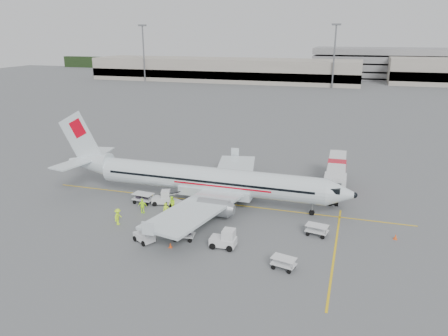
% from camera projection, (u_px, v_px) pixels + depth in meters
% --- Properties ---
extents(ground, '(360.00, 360.00, 0.00)m').
position_uv_depth(ground, '(219.00, 203.00, 52.10)').
color(ground, '#56595B').
extents(stripe_lead, '(44.00, 0.20, 0.01)m').
position_uv_depth(stripe_lead, '(219.00, 203.00, 52.10)').
color(stripe_lead, yellow).
rests_on(stripe_lead, ground).
extents(stripe_cross, '(0.20, 20.00, 0.01)m').
position_uv_depth(stripe_cross, '(335.00, 250.00, 40.85)').
color(stripe_cross, yellow).
rests_on(stripe_cross, ground).
extents(terminal_west, '(110.00, 22.00, 9.00)m').
position_uv_depth(terminal_west, '(223.00, 70.00, 180.56)').
color(terminal_west, gray).
rests_on(terminal_west, ground).
extents(parking_garage, '(62.00, 24.00, 14.00)m').
position_uv_depth(parking_garage, '(387.00, 62.00, 188.77)').
color(parking_garage, slate).
rests_on(parking_garage, ground).
extents(treeline, '(300.00, 3.00, 6.00)m').
position_uv_depth(treeline, '(330.00, 68.00, 210.71)').
color(treeline, black).
rests_on(treeline, ground).
extents(mast_west, '(3.20, 1.20, 22.00)m').
position_uv_depth(mast_west, '(144.00, 54.00, 176.17)').
color(mast_west, slate).
rests_on(mast_west, ground).
extents(mast_center, '(3.20, 1.20, 22.00)m').
position_uv_depth(mast_center, '(334.00, 57.00, 154.95)').
color(mast_center, slate).
rests_on(mast_center, ground).
extents(aircraft, '(36.15, 28.52, 9.86)m').
position_uv_depth(aircraft, '(209.00, 163.00, 50.78)').
color(aircraft, silver).
rests_on(aircraft, ground).
extents(jet_bridge, '(3.22, 15.11, 3.95)m').
position_uv_depth(jet_bridge, '(336.00, 176.00, 55.75)').
color(jet_bridge, silver).
rests_on(jet_bridge, ground).
extents(belt_loader, '(4.64, 3.27, 2.36)m').
position_uv_depth(belt_loader, '(169.00, 195.00, 51.52)').
color(belt_loader, silver).
rests_on(belt_loader, ground).
extents(tug_fore, '(2.43, 1.40, 1.88)m').
position_uv_depth(tug_fore, '(223.00, 238.00, 41.18)').
color(tug_fore, silver).
rests_on(tug_fore, ground).
extents(tug_mid, '(2.45, 2.09, 1.64)m').
position_uv_depth(tug_mid, '(144.00, 234.00, 42.30)').
color(tug_mid, silver).
rests_on(tug_mid, ground).
extents(tug_aft, '(2.50, 1.88, 1.72)m').
position_uv_depth(tug_aft, '(162.00, 197.00, 51.52)').
color(tug_aft, silver).
rests_on(tug_aft, ground).
extents(cart_loaded_a, '(2.35, 1.61, 1.13)m').
position_uv_depth(cart_loaded_a, '(183.00, 234.00, 42.81)').
color(cart_loaded_a, silver).
rests_on(cart_loaded_a, ground).
extents(cart_loaded_b, '(2.52, 1.65, 1.25)m').
position_uv_depth(cart_loaded_b, '(143.00, 198.00, 51.89)').
color(cart_loaded_b, silver).
rests_on(cart_loaded_b, ground).
extents(cart_empty_a, '(2.28, 1.65, 1.08)m').
position_uv_depth(cart_empty_a, '(284.00, 263.00, 37.51)').
color(cart_empty_a, silver).
rests_on(cart_empty_a, ground).
extents(cart_empty_b, '(2.36, 1.64, 1.13)m').
position_uv_depth(cart_empty_b, '(317.00, 230.00, 43.69)').
color(cart_empty_b, silver).
rests_on(cart_empty_b, ground).
extents(cone_nose, '(0.35, 0.35, 0.57)m').
position_uv_depth(cone_nose, '(395.00, 237.00, 42.96)').
color(cone_nose, '#EF4F16').
rests_on(cone_nose, ground).
extents(cone_port, '(0.32, 0.32, 0.53)m').
position_uv_depth(cone_port, '(230.00, 159.00, 69.20)').
color(cone_port, '#EF4F16').
rests_on(cone_port, ground).
extents(cone_stbd, '(0.32, 0.32, 0.53)m').
position_uv_depth(cone_stbd, '(170.00, 245.00, 41.30)').
color(cone_stbd, '#EF4F16').
rests_on(cone_stbd, ground).
extents(crew_a, '(0.79, 0.70, 1.82)m').
position_uv_depth(crew_a, '(166.00, 211.00, 47.57)').
color(crew_a, '#BEF71C').
rests_on(crew_a, ground).
extents(crew_b, '(1.06, 1.03, 1.73)m').
position_uv_depth(crew_b, '(172.00, 204.00, 49.62)').
color(crew_b, '#BEF71C').
rests_on(crew_b, ground).
extents(crew_c, '(0.69, 1.17, 1.80)m').
position_uv_depth(crew_c, '(118.00, 217.00, 46.04)').
color(crew_c, '#BEF71C').
rests_on(crew_c, ground).
extents(crew_d, '(1.07, 0.60, 1.73)m').
position_uv_depth(crew_d, '(143.00, 206.00, 48.96)').
color(crew_d, '#BEF71C').
rests_on(crew_d, ground).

